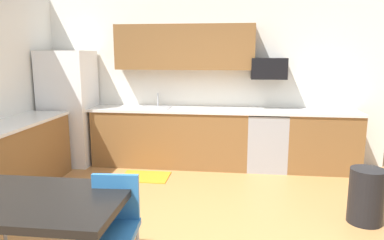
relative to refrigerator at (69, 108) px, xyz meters
The scene contains 17 objects.
ground_plane 3.25m from the refrigerator, 45.52° to the right, with size 12.00×12.00×0.00m, color #B77F47.
wall_back 2.26m from the refrigerator, 11.16° to the left, with size 5.80×0.10×2.70m, color white.
cabinet_run_back 1.73m from the refrigerator, ahead, with size 2.47×0.60×0.90m, color brown.
cabinet_run_back_right 4.07m from the refrigerator, ahead, with size 1.08×0.60×0.90m, color brown.
cabinet_run_left 1.50m from the refrigerator, 94.83° to the right, with size 0.60×2.00×0.90m, color brown.
countertop_back 2.18m from the refrigerator, ahead, with size 4.80×0.64×0.04m, color silver.
countertop_left 1.43m from the refrigerator, 94.83° to the right, with size 0.64×2.00×0.04m, color silver.
upper_cabinets_back 2.13m from the refrigerator, ahead, with size 2.20×0.34×0.70m, color brown.
refrigerator is the anchor object (origin of this frame).
oven_range 3.23m from the refrigerator, ahead, with size 0.60×0.60×0.91m.
microwave 3.27m from the refrigerator, ahead, with size 0.54×0.36×0.32m, color black.
sink_basin 1.43m from the refrigerator, ahead, with size 0.48×0.40×0.14m, color #A5A8AD.
sink_faucet 1.45m from the refrigerator, 10.33° to the left, with size 0.02×0.02×0.24m, color #B2B5BA.
dining_table 3.36m from the refrigerator, 69.07° to the right, with size 1.40×0.90×0.74m.
chair_near_table 3.48m from the refrigerator, 59.22° to the right, with size 0.42×0.42×0.85m.
trash_bin 4.49m from the refrigerator, 22.15° to the right, with size 0.36×0.36×0.60m, color black.
floor_mat 1.77m from the refrigerator, 22.20° to the right, with size 0.70×0.50×0.01m, color orange.
Camera 1 is at (0.54, -3.29, 1.81)m, focal length 33.53 mm.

